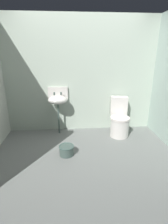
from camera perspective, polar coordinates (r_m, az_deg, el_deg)
The scene contains 5 objects.
ground_plane at distance 3.08m, azimuth 0.44°, elevation -14.92°, with size 3.58×2.67×0.08m, color slate.
wall_back at distance 3.76m, azimuth -1.14°, elevation 11.79°, with size 3.58×0.10×2.40m, color #B0BFAE.
toilet_near_wall at distance 3.73m, azimuth 11.57°, elevation -2.66°, with size 0.46×0.64×0.78m.
sink at distance 3.64m, azimuth -8.63°, elevation 4.15°, with size 0.42×0.35×0.99m.
bucket at distance 3.05m, azimuth -5.79°, elevation -12.41°, with size 0.26×0.26×0.17m.
Camera 1 is at (-0.23, -2.54, 1.68)m, focal length 27.68 mm.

